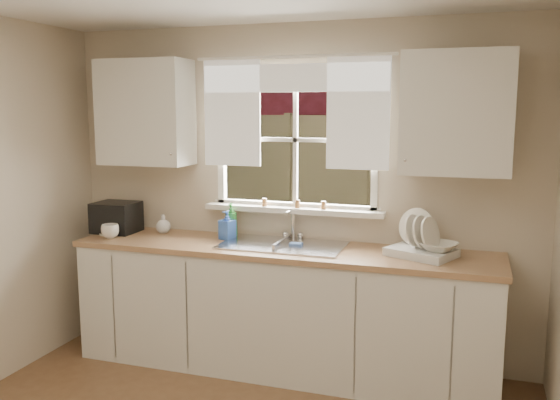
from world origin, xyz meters
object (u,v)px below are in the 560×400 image
(dish_rack, at_px, (421,246))
(cup, at_px, (110,231))
(black_appliance, at_px, (116,217))
(soap_bottle_a, at_px, (231,220))

(dish_rack, xyz_separation_m, cup, (-2.28, -0.18, -0.02))
(dish_rack, bearing_deg, black_appliance, 179.19)
(dish_rack, xyz_separation_m, soap_bottle_a, (-1.43, 0.14, 0.06))
(soap_bottle_a, bearing_deg, dish_rack, -12.26)
(cup, relative_size, black_appliance, 0.41)
(cup, distance_m, black_appliance, 0.24)
(dish_rack, height_order, cup, dish_rack)
(soap_bottle_a, height_order, cup, soap_bottle_a)
(dish_rack, height_order, soap_bottle_a, dish_rack)
(cup, height_order, black_appliance, black_appliance)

